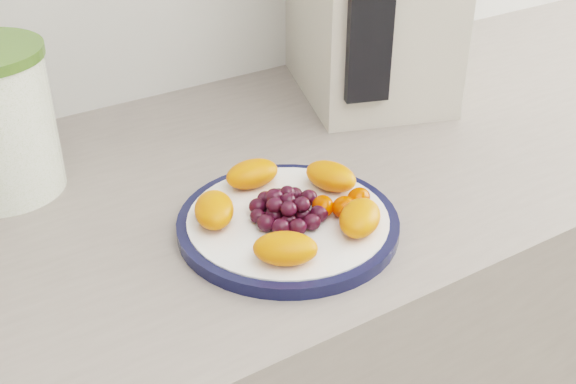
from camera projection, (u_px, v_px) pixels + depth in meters
plate_rim at (288, 224)px, 0.81m from camera, size 0.25×0.25×0.01m
plate_face at (288, 223)px, 0.81m from camera, size 0.23×0.23×0.02m
appliance_panel at (371, 6)px, 0.94m from camera, size 0.06×0.04×0.26m
fruit_plate at (294, 205)px, 0.80m from camera, size 0.22×0.21×0.03m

